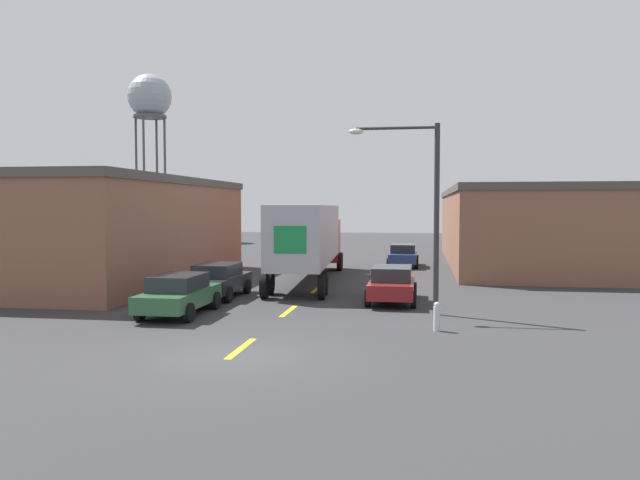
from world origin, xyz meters
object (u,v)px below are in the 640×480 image
object	(u,v)px
semi_truck	(309,236)
parked_car_right_mid	(392,283)
parked_car_left_near	(179,294)
parked_car_left_far	(218,280)
parked_car_right_far	(403,255)
water_tower	(150,99)
street_lamp	(424,200)
fire_hydrant	(437,316)

from	to	relation	value
semi_truck	parked_car_right_mid	distance (m)	8.24
parked_car_left_near	parked_car_left_far	world-z (taller)	same
parked_car_right_far	water_tower	size ratio (longest dim) A/B	0.23
parked_car_left_near	street_lamp	size ratio (longest dim) A/B	0.65
water_tower	fire_hydrant	distance (m)	62.61
parked_car_left_near	street_lamp	xyz separation A→B (m)	(8.88, 1.62, 3.43)
semi_truck	street_lamp	size ratio (longest dim) A/B	2.13
parked_car_left_near	fire_hydrant	world-z (taller)	parked_car_left_near
semi_truck	fire_hydrant	xyz separation A→B (m)	(6.41, -12.40, -1.98)
parked_car_left_near	parked_car_right_far	xyz separation A→B (m)	(7.62, 20.15, 0.00)
street_lamp	semi_truck	bearing A→B (deg)	122.68
parked_car_left_far	street_lamp	size ratio (longest dim) A/B	0.65
street_lamp	fire_hydrant	distance (m)	4.90
parked_car_left_far	fire_hydrant	world-z (taller)	parked_car_left_far
parked_car_left_far	parked_car_right_far	size ratio (longest dim) A/B	1.00
parked_car_left_near	fire_hydrant	bearing A→B (deg)	-9.10
street_lamp	parked_car_left_far	bearing A→B (deg)	162.15
parked_car_left_far	parked_car_right_mid	size ratio (longest dim) A/B	1.00
semi_truck	fire_hydrant	world-z (taller)	semi_truck
parked_car_right_far	fire_hydrant	world-z (taller)	parked_car_right_far
parked_car_left_far	fire_hydrant	bearing A→B (deg)	-32.62
parked_car_right_far	parked_car_left_far	bearing A→B (deg)	-115.92
parked_car_right_mid	fire_hydrant	distance (m)	6.10
parked_car_right_mid	street_lamp	distance (m)	4.57
parked_car_right_far	street_lamp	world-z (taller)	street_lamp
semi_truck	fire_hydrant	size ratio (longest dim) A/B	15.93
parked_car_left_near	street_lamp	bearing A→B (deg)	10.32
parked_car_left_near	parked_car_right_far	distance (m)	21.54
semi_truck	parked_car_left_far	size ratio (longest dim) A/B	3.29
parked_car_right_far	street_lamp	xyz separation A→B (m)	(1.26, -18.53, 3.43)
parked_car_left_far	fire_hydrant	distance (m)	11.08
water_tower	parked_car_right_mid	bearing A→B (deg)	-55.37
parked_car_left_near	fire_hydrant	size ratio (longest dim) A/B	4.84
parked_car_right_mid	parked_car_right_far	bearing A→B (deg)	90.00
parked_car_left_near	parked_car_right_mid	distance (m)	8.77
parked_car_right_mid	fire_hydrant	xyz separation A→B (m)	(1.71, -5.85, -0.32)
parked_car_left_near	water_tower	distance (m)	56.89
parked_car_left_far	parked_car_right_far	distance (m)	17.43
semi_truck	street_lamp	distance (m)	11.18
semi_truck	water_tower	size ratio (longest dim) A/B	0.76
water_tower	fire_hydrant	xyz separation A→B (m)	(32.75, -50.80, -16.37)
parked_car_right_far	parked_car_right_mid	bearing A→B (deg)	-90.00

